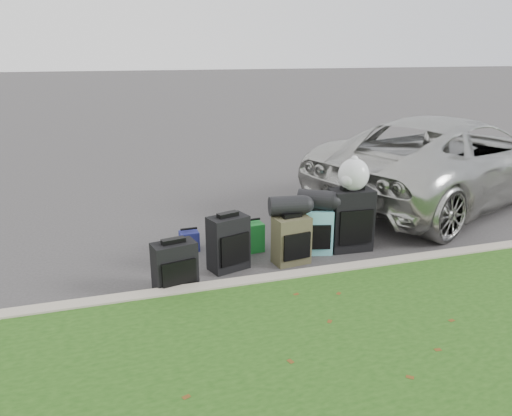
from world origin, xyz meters
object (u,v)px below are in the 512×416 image
object	(u,v)px
tote_navy	(189,241)
suitcase_large_black_right	(350,220)
tote_green	(249,237)
suitcase_teal	(316,231)
suitcase_large_black_left	(228,243)
suitcase_olive	(291,240)
suv	(449,159)
suitcase_small_black	(175,268)

from	to	relation	value
tote_navy	suitcase_large_black_right	bearing A→B (deg)	-17.39
tote_green	suitcase_teal	bearing A→B (deg)	-27.91
suitcase_teal	tote_navy	world-z (taller)	suitcase_teal
suitcase_large_black_left	suitcase_teal	bearing A→B (deg)	-10.18
suitcase_teal	tote_green	bearing A→B (deg)	173.08
suitcase_olive	suitcase_large_black_left	bearing A→B (deg)	168.59
suitcase_teal	suitcase_large_black_right	xyz separation A→B (m)	(0.47, -0.02, 0.12)
suitcase_teal	tote_navy	bearing A→B (deg)	175.12
suv	tote_navy	world-z (taller)	suv
tote_navy	suitcase_teal	bearing A→B (deg)	-21.32
suitcase_large_black_left	tote_navy	xyz separation A→B (m)	(-0.35, 0.71, -0.20)
suitcase_small_black	suitcase_olive	bearing A→B (deg)	2.39
suitcase_large_black_left	suitcase_olive	distance (m)	0.78
suv	tote_green	world-z (taller)	suv
suv	suitcase_teal	size ratio (longest dim) A/B	9.02
suitcase_large_black_right	tote_navy	world-z (taller)	suitcase_large_black_right
suv	suitcase_olive	distance (m)	3.94
suitcase_olive	tote_navy	distance (m)	1.37
tote_green	suitcase_large_black_right	bearing A→B (deg)	-20.96
suitcase_small_black	suitcase_large_black_right	xyz separation A→B (m)	(2.37, 0.55, 0.12)
suitcase_small_black	suitcase_teal	xyz separation A→B (m)	(1.90, 0.57, 0.00)
suitcase_large_black_left	suitcase_olive	size ratio (longest dim) A/B	1.12
suitcase_olive	suitcase_teal	size ratio (longest dim) A/B	1.02
suitcase_teal	suitcase_large_black_right	distance (m)	0.49
suv	suitcase_olive	bearing A→B (deg)	94.23
suitcase_large_black_left	suitcase_teal	size ratio (longest dim) A/B	1.13
suitcase_large_black_left	suitcase_olive	world-z (taller)	suitcase_large_black_left
suv	suitcase_large_black_left	bearing A→B (deg)	89.36
suitcase_olive	tote_green	size ratio (longest dim) A/B	1.56
suv	suitcase_large_black_right	distance (m)	3.05
tote_green	tote_navy	distance (m)	0.79
suitcase_small_black	tote_green	xyz separation A→B (m)	(1.10, 0.89, -0.10)
suv	suitcase_small_black	xyz separation A→B (m)	(-5.00, -2.06, -0.44)
suitcase_large_black_right	tote_green	xyz separation A→B (m)	(-1.28, 0.34, -0.22)
suitcase_small_black	tote_navy	world-z (taller)	suitcase_small_black
suv	suitcase_small_black	size ratio (longest dim) A/B	9.17
suitcase_large_black_left	suitcase_large_black_right	world-z (taller)	suitcase_large_black_right
suitcase_olive	suitcase_teal	world-z (taller)	suitcase_olive
suitcase_large_black_left	tote_green	world-z (taller)	suitcase_large_black_left
suv	suitcase_large_black_left	distance (m)	4.62
suitcase_teal	tote_green	xyz separation A→B (m)	(-0.80, 0.32, -0.10)
suitcase_olive	suitcase_large_black_right	xyz separation A→B (m)	(0.89, 0.19, 0.11)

